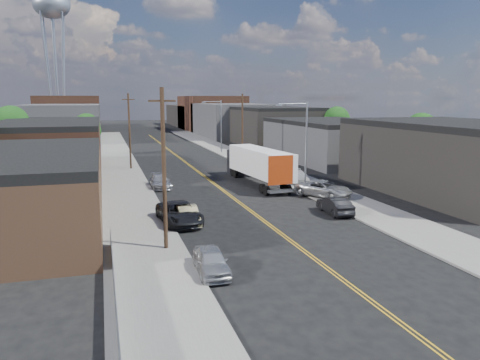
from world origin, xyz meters
TOP-DOWN VIEW (x-y plane):
  - ground at (0.00, 60.00)m, footprint 260.00×260.00m
  - centerline at (0.00, 45.00)m, footprint 0.32×120.00m
  - sidewalk_left at (-9.50, 45.00)m, footprint 5.00×140.00m
  - sidewalk_right at (9.50, 45.00)m, footprint 5.00×140.00m
  - warehouse_tan at (-18.00, 18.00)m, footprint 12.00×22.00m
  - warehouse_brown at (-18.00, 44.00)m, footprint 12.00×26.00m
  - industrial_right_a at (21.99, 20.00)m, footprint 14.00×22.00m
  - industrial_right_b at (22.00, 46.00)m, footprint 14.00×24.00m
  - industrial_right_c at (22.00, 72.00)m, footprint 14.00×22.00m
  - skyline_left_a at (-20.00, 95.00)m, footprint 16.00×30.00m
  - skyline_right_a at (20.00, 95.00)m, footprint 16.00×30.00m
  - skyline_left_b at (-20.00, 120.00)m, footprint 16.00×26.00m
  - skyline_right_b at (20.00, 120.00)m, footprint 16.00×26.00m
  - skyline_left_c at (-20.00, 140.00)m, footprint 16.00×40.00m
  - skyline_right_c at (20.00, 140.00)m, footprint 16.00×40.00m
  - water_tower at (-22.00, 110.00)m, footprint 9.00×9.00m
  - streetlight_near at (7.60, 25.00)m, footprint 3.39×0.25m
  - streetlight_far at (7.60, 60.00)m, footprint 3.39×0.25m
  - utility_pole_left_near at (-8.20, 10.00)m, footprint 1.60×0.26m
  - utility_pole_left_far at (-8.20, 45.00)m, footprint 1.60×0.26m
  - utility_pole_right at (8.20, 48.00)m, footprint 1.60×0.26m
  - chainlink_fence at (-11.50, 3.50)m, footprint 0.05×16.00m
  - tree_left_mid at (-23.94, 55.00)m, footprint 5.10×5.04m
  - tree_left_far at (-13.94, 62.00)m, footprint 4.35×4.20m
  - tree_right_near at (30.06, 36.00)m, footprint 4.60×4.48m
  - tree_right_far at (30.06, 60.00)m, footprint 4.85×4.76m
  - semi_truck at (4.50, 30.49)m, footprint 3.71×15.44m
  - car_left_a at (-6.40, 5.29)m, footprint 1.84×4.19m
  - car_left_b at (-5.83, 15.64)m, footprint 1.50×4.19m
  - car_left_c at (-6.40, 16.00)m, footprint 3.14×6.03m
  - car_left_d at (-6.05, 30.74)m, footprint 2.06×4.84m
  - car_right_oncoming at (6.30, 15.37)m, footprint 1.74×4.43m
  - car_right_lot_a at (8.20, 21.22)m, footprint 5.06×6.03m
  - car_right_lot_b at (8.96, 29.00)m, footprint 2.51×4.63m
  - car_right_lot_c at (8.86, 34.00)m, footprint 2.09×4.20m

SIDE VIEW (x-z plane):
  - ground at x=0.00m, z-range 0.00..0.00m
  - centerline at x=0.00m, z-range 0.00..0.01m
  - sidewalk_left at x=-9.50m, z-range 0.00..0.15m
  - sidewalk_right at x=9.50m, z-range 0.00..0.15m
  - chainlink_fence at x=-11.50m, z-range 0.04..1.27m
  - car_left_b at x=-5.83m, z-range 0.00..1.38m
  - car_left_d at x=-6.05m, z-range 0.00..1.39m
  - car_left_a at x=-6.40m, z-range 0.00..1.40m
  - car_right_oncoming at x=6.30m, z-range 0.00..1.44m
  - car_right_lot_b at x=8.96m, z-range 0.15..1.42m
  - car_left_c at x=-6.40m, z-range 0.00..1.62m
  - car_right_lot_c at x=8.86m, z-range 0.15..1.53m
  - car_right_lot_a at x=8.20m, z-range 0.15..1.68m
  - semi_truck at x=4.50m, z-range 0.28..4.26m
  - warehouse_tan at x=-18.00m, z-range 0.00..5.60m
  - industrial_right_b at x=22.00m, z-range 0.00..6.10m
  - warehouse_brown at x=-18.00m, z-range 0.00..6.60m
  - skyline_left_c at x=-20.00m, z-range 0.00..7.00m
  - skyline_right_c at x=20.00m, z-range 0.00..7.00m
  - industrial_right_a at x=21.99m, z-range 0.00..7.10m
  - industrial_right_c at x=22.00m, z-range 0.00..7.60m
  - skyline_left_a at x=-20.00m, z-range 0.00..8.00m
  - skyline_right_a at x=20.00m, z-range 0.00..8.00m
  - tree_left_far at x=-13.94m, z-range 1.08..8.05m
  - tree_right_near at x=30.06m, z-range 1.15..8.59m
  - skyline_left_b at x=-20.00m, z-range 0.00..10.00m
  - skyline_right_b at x=20.00m, z-range 0.00..10.00m
  - utility_pole_left_near at x=-8.20m, z-range 0.14..10.14m
  - utility_pole_left_far at x=-8.20m, z-range 0.14..10.14m
  - utility_pole_right at x=8.20m, z-range 0.14..10.14m
  - tree_right_far at x=30.06m, z-range 1.22..9.13m
  - streetlight_near at x=7.60m, z-range 0.83..9.83m
  - streetlight_far at x=7.60m, z-range 0.83..9.83m
  - tree_left_mid at x=-23.94m, z-range 1.30..9.67m
  - water_tower at x=-22.00m, z-range 12.20..49.10m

